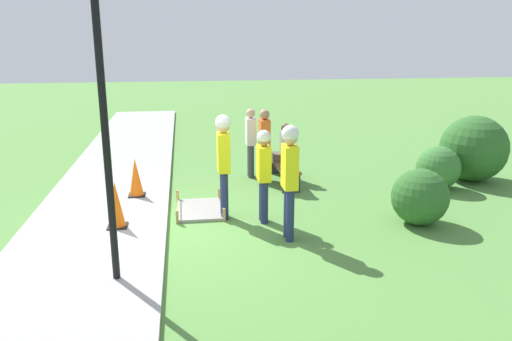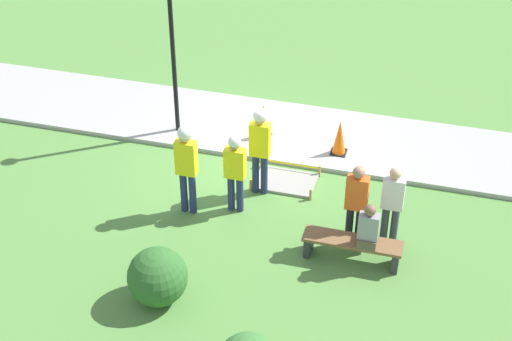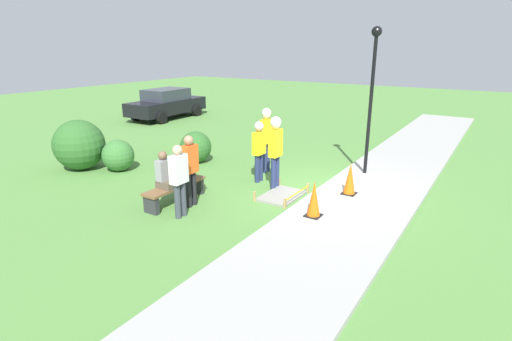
{
  "view_description": "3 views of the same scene",
  "coord_description": "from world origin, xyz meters",
  "px_view_note": "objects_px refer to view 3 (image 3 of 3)",
  "views": [
    {
      "loc": [
        8.38,
        0.37,
        3.34
      ],
      "look_at": [
        -0.71,
        1.7,
        0.84
      ],
      "focal_mm": 35.0,
      "sensor_mm": 36.0,
      "label": 1
    },
    {
      "loc": [
        -3.91,
        13.57,
        9.49
      ],
      "look_at": [
        -0.56,
        1.57,
        0.88
      ],
      "focal_mm": 55.0,
      "sensor_mm": 36.0,
      "label": 2
    },
    {
      "loc": [
        -9.35,
        -3.94,
        3.71
      ],
      "look_at": [
        -1.33,
        1.14,
        0.72
      ],
      "focal_mm": 28.0,
      "sensor_mm": 36.0,
      "label": 3
    }
  ],
  "objects_px": {
    "person_seated_on_bench": "(165,173)",
    "lamppost_near": "(373,81)",
    "worker_supervisor": "(275,146)",
    "parked_car_black": "(167,103)",
    "traffic_cone_far_patch": "(350,179)",
    "worker_assistant": "(266,133)",
    "bystander_in_orange_shirt": "(190,167)",
    "park_bench": "(175,190)",
    "worker_trainee": "(259,146)",
    "traffic_cone_near_patch": "(314,199)",
    "bystander_in_gray_shirt": "(179,177)"
  },
  "relations": [
    {
      "from": "person_seated_on_bench",
      "to": "lamppost_near",
      "type": "bearing_deg",
      "value": -34.54
    },
    {
      "from": "traffic_cone_far_patch",
      "to": "worker_supervisor",
      "type": "height_order",
      "value": "worker_supervisor"
    },
    {
      "from": "park_bench",
      "to": "bystander_in_gray_shirt",
      "type": "bearing_deg",
      "value": -129.22
    },
    {
      "from": "traffic_cone_far_patch",
      "to": "park_bench",
      "type": "bearing_deg",
      "value": 126.77
    },
    {
      "from": "worker_supervisor",
      "to": "worker_assistant",
      "type": "relative_size",
      "value": 1.0
    },
    {
      "from": "bystander_in_gray_shirt",
      "to": "parked_car_black",
      "type": "height_order",
      "value": "bystander_in_gray_shirt"
    },
    {
      "from": "worker_supervisor",
      "to": "bystander_in_gray_shirt",
      "type": "relative_size",
      "value": 1.18
    },
    {
      "from": "traffic_cone_far_patch",
      "to": "lamppost_near",
      "type": "bearing_deg",
      "value": 6.34
    },
    {
      "from": "worker_supervisor",
      "to": "worker_trainee",
      "type": "xyz_separation_m",
      "value": [
        0.3,
        0.7,
        -0.18
      ]
    },
    {
      "from": "person_seated_on_bench",
      "to": "worker_assistant",
      "type": "bearing_deg",
      "value": -10.05
    },
    {
      "from": "lamppost_near",
      "to": "worker_supervisor",
      "type": "bearing_deg",
      "value": 144.76
    },
    {
      "from": "park_bench",
      "to": "worker_assistant",
      "type": "relative_size",
      "value": 0.92
    },
    {
      "from": "traffic_cone_near_patch",
      "to": "worker_trainee",
      "type": "height_order",
      "value": "worker_trainee"
    },
    {
      "from": "traffic_cone_far_patch",
      "to": "worker_assistant",
      "type": "bearing_deg",
      "value": 75.8
    },
    {
      "from": "park_bench",
      "to": "person_seated_on_bench",
      "type": "height_order",
      "value": "person_seated_on_bench"
    },
    {
      "from": "worker_trainee",
      "to": "person_seated_on_bench",
      "type": "bearing_deg",
      "value": 161.24
    },
    {
      "from": "person_seated_on_bench",
      "to": "worker_assistant",
      "type": "relative_size",
      "value": 0.45
    },
    {
      "from": "bystander_in_orange_shirt",
      "to": "park_bench",
      "type": "bearing_deg",
      "value": 96.39
    },
    {
      "from": "traffic_cone_far_patch",
      "to": "bystander_in_orange_shirt",
      "type": "distance_m",
      "value": 3.99
    },
    {
      "from": "traffic_cone_near_patch",
      "to": "bystander_in_orange_shirt",
      "type": "xyz_separation_m",
      "value": [
        -0.81,
        2.84,
        0.49
      ]
    },
    {
      "from": "person_seated_on_bench",
      "to": "worker_trainee",
      "type": "relative_size",
      "value": 0.52
    },
    {
      "from": "person_seated_on_bench",
      "to": "bystander_in_orange_shirt",
      "type": "xyz_separation_m",
      "value": [
        0.32,
        -0.52,
        0.17
      ]
    },
    {
      "from": "park_bench",
      "to": "worker_trainee",
      "type": "relative_size",
      "value": 1.04
    },
    {
      "from": "bystander_in_gray_shirt",
      "to": "bystander_in_orange_shirt",
      "type": "bearing_deg",
      "value": 20.42
    },
    {
      "from": "traffic_cone_near_patch",
      "to": "lamppost_near",
      "type": "relative_size",
      "value": 0.19
    },
    {
      "from": "traffic_cone_near_patch",
      "to": "park_bench",
      "type": "height_order",
      "value": "traffic_cone_near_patch"
    },
    {
      "from": "traffic_cone_far_patch",
      "to": "lamppost_near",
      "type": "distance_m",
      "value": 3.0
    },
    {
      "from": "traffic_cone_near_patch",
      "to": "worker_trainee",
      "type": "xyz_separation_m",
      "value": [
        1.61,
        2.43,
        0.53
      ]
    },
    {
      "from": "lamppost_near",
      "to": "parked_car_black",
      "type": "distance_m",
      "value": 12.82
    },
    {
      "from": "worker_supervisor",
      "to": "worker_trainee",
      "type": "bearing_deg",
      "value": 66.52
    },
    {
      "from": "worker_assistant",
      "to": "parked_car_black",
      "type": "relative_size",
      "value": 0.44
    },
    {
      "from": "traffic_cone_near_patch",
      "to": "worker_supervisor",
      "type": "bearing_deg",
      "value": 52.92
    },
    {
      "from": "traffic_cone_far_patch",
      "to": "worker_assistant",
      "type": "relative_size",
      "value": 0.42
    },
    {
      "from": "traffic_cone_far_patch",
      "to": "lamppost_near",
      "type": "height_order",
      "value": "lamppost_near"
    },
    {
      "from": "person_seated_on_bench",
      "to": "parked_car_black",
      "type": "bearing_deg",
      "value": 44.28
    },
    {
      "from": "park_bench",
      "to": "lamppost_near",
      "type": "height_order",
      "value": "lamppost_near"
    },
    {
      "from": "worker_supervisor",
      "to": "worker_assistant",
      "type": "distance_m",
      "value": 1.54
    },
    {
      "from": "traffic_cone_far_patch",
      "to": "parked_car_black",
      "type": "xyz_separation_m",
      "value": [
        6.01,
        12.21,
        0.28
      ]
    },
    {
      "from": "traffic_cone_far_patch",
      "to": "parked_car_black",
      "type": "distance_m",
      "value": 13.61
    },
    {
      "from": "bystander_in_orange_shirt",
      "to": "worker_trainee",
      "type": "bearing_deg",
      "value": -9.61
    },
    {
      "from": "person_seated_on_bench",
      "to": "worker_supervisor",
      "type": "relative_size",
      "value": 0.45
    },
    {
      "from": "worker_assistant",
      "to": "lamppost_near",
      "type": "xyz_separation_m",
      "value": [
        1.22,
        -2.68,
        1.57
      ]
    },
    {
      "from": "traffic_cone_near_patch",
      "to": "parked_car_black",
      "type": "height_order",
      "value": "parked_car_black"
    },
    {
      "from": "parked_car_black",
      "to": "traffic_cone_far_patch",
      "type": "bearing_deg",
      "value": -117.91
    },
    {
      "from": "lamppost_near",
      "to": "worker_trainee",
      "type": "bearing_deg",
      "value": 131.22
    },
    {
      "from": "worker_supervisor",
      "to": "parked_car_black",
      "type": "height_order",
      "value": "worker_supervisor"
    },
    {
      "from": "traffic_cone_near_patch",
      "to": "bystander_in_orange_shirt",
      "type": "relative_size",
      "value": 0.46
    },
    {
      "from": "bystander_in_gray_shirt",
      "to": "lamppost_near",
      "type": "height_order",
      "value": "lamppost_near"
    },
    {
      "from": "worker_assistant",
      "to": "bystander_in_orange_shirt",
      "type": "bearing_deg",
      "value": 177.9
    },
    {
      "from": "person_seated_on_bench",
      "to": "parked_car_black",
      "type": "distance_m",
      "value": 12.41
    }
  ]
}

